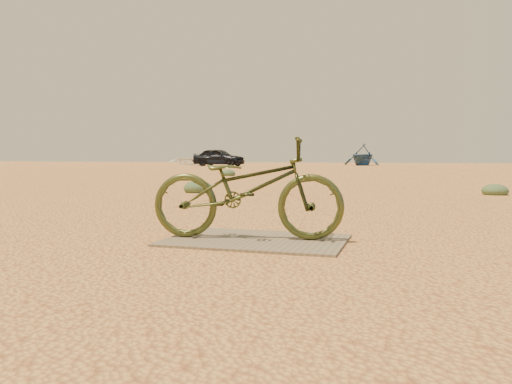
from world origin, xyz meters
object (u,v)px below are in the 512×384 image
(boat_far_left, at_px, (362,154))
(boat_near_left, at_px, (190,160))
(plywood_board, at_px, (256,240))
(car, at_px, (219,157))
(bicycle, at_px, (247,188))

(boat_far_left, bearing_deg, boat_near_left, -163.24)
(plywood_board, bearing_deg, car, 111.86)
(plywood_board, distance_m, car, 36.57)
(plywood_board, relative_size, bicycle, 0.92)
(boat_near_left, bearing_deg, bicycle, -107.40)
(boat_near_left, height_order, boat_far_left, boat_far_left)
(bicycle, distance_m, car, 36.52)
(car, xyz_separation_m, boat_far_left, (11.03, 6.28, 0.24))
(bicycle, xyz_separation_m, boat_far_left, (-2.49, 40.20, 0.47))
(bicycle, bearing_deg, car, 12.53)
(plywood_board, xyz_separation_m, car, (-13.61, 33.93, 0.71))
(boat_far_left, bearing_deg, car, -133.44)
(boat_near_left, relative_size, boat_far_left, 1.28)
(plywood_board, bearing_deg, bicycle, 172.16)
(plywood_board, bearing_deg, boat_far_left, 93.67)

